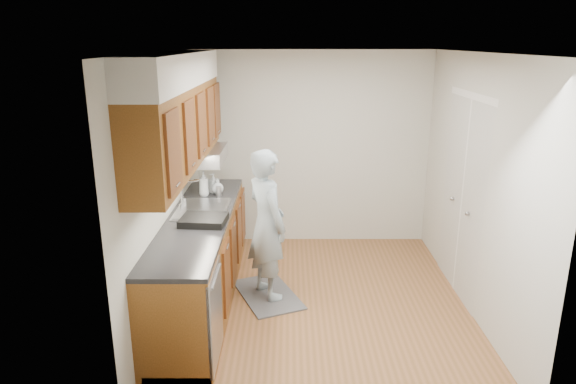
# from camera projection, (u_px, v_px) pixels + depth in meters

# --- Properties ---
(floor) EXTENTS (3.50, 3.50, 0.00)m
(floor) POSITION_uv_depth(u_px,v_px,m) (319.00, 301.00, 5.33)
(floor) COLOR brown
(floor) RESTS_ON ground
(ceiling) EXTENTS (3.50, 3.50, 0.00)m
(ceiling) POSITION_uv_depth(u_px,v_px,m) (323.00, 52.00, 4.62)
(ceiling) COLOR white
(ceiling) RESTS_ON wall_left
(wall_left) EXTENTS (0.02, 3.50, 2.50)m
(wall_left) POSITION_uv_depth(u_px,v_px,m) (167.00, 186.00, 4.98)
(wall_left) COLOR #BBBAAF
(wall_left) RESTS_ON floor
(wall_right) EXTENTS (0.02, 3.50, 2.50)m
(wall_right) POSITION_uv_depth(u_px,v_px,m) (476.00, 186.00, 4.97)
(wall_right) COLOR #BBBAAF
(wall_right) RESTS_ON floor
(wall_back) EXTENTS (3.00, 0.02, 2.50)m
(wall_back) POSITION_uv_depth(u_px,v_px,m) (313.00, 149.00, 6.65)
(wall_back) COLOR #BBBAAF
(wall_back) RESTS_ON floor
(counter) EXTENTS (0.64, 2.80, 1.30)m
(counter) POSITION_uv_depth(u_px,v_px,m) (201.00, 258.00, 5.19)
(counter) COLOR brown
(counter) RESTS_ON floor
(upper_cabinets) EXTENTS (0.47, 2.80, 1.21)m
(upper_cabinets) POSITION_uv_depth(u_px,v_px,m) (181.00, 113.00, 4.82)
(upper_cabinets) COLOR brown
(upper_cabinets) RESTS_ON wall_left
(closet_door) EXTENTS (0.02, 1.22, 2.05)m
(closet_door) POSITION_uv_depth(u_px,v_px,m) (462.00, 199.00, 5.32)
(closet_door) COLOR silver
(closet_door) RESTS_ON wall_right
(floor_mat) EXTENTS (0.83, 1.03, 0.02)m
(floor_mat) POSITION_uv_depth(u_px,v_px,m) (268.00, 294.00, 5.46)
(floor_mat) COLOR #59595B
(floor_mat) RESTS_ON floor
(person) EXTENTS (0.68, 0.75, 1.78)m
(person) POSITION_uv_depth(u_px,v_px,m) (267.00, 215.00, 5.20)
(person) COLOR #8C9EAA
(person) RESTS_ON floor_mat
(soap_bottle_a) EXTENTS (0.12, 0.12, 0.28)m
(soap_bottle_a) POSITION_uv_depth(u_px,v_px,m) (204.00, 183.00, 5.68)
(soap_bottle_a) COLOR silver
(soap_bottle_a) RESTS_ON counter
(soap_bottle_b) EXTENTS (0.14, 0.14, 0.22)m
(soap_bottle_b) POSITION_uv_depth(u_px,v_px,m) (213.00, 183.00, 5.84)
(soap_bottle_b) COLOR silver
(soap_bottle_b) RESTS_ON counter
(soap_bottle_c) EXTENTS (0.19, 0.19, 0.18)m
(soap_bottle_c) POSITION_uv_depth(u_px,v_px,m) (217.00, 186.00, 5.78)
(soap_bottle_c) COLOR silver
(soap_bottle_c) RESTS_ON counter
(steel_can) EXTENTS (0.06, 0.06, 0.11)m
(steel_can) POSITION_uv_depth(u_px,v_px,m) (219.00, 191.00, 5.69)
(steel_can) COLOR #A5A5AA
(steel_can) RESTS_ON counter
(dish_rack) EXTENTS (0.45, 0.39, 0.07)m
(dish_rack) POSITION_uv_depth(u_px,v_px,m) (204.00, 220.00, 4.85)
(dish_rack) COLOR black
(dish_rack) RESTS_ON counter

